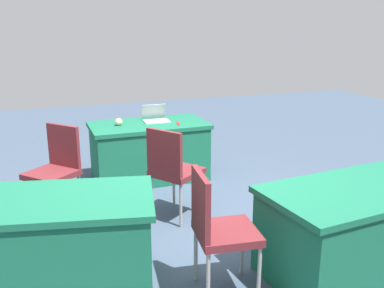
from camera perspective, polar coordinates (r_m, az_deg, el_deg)
The scene contains 10 objects.
ground_plane at distance 4.25m, azimuth 0.45°, elevation -12.08°, with size 14.40×14.40×0.00m, color #3D4C60.
table_foreground at distance 5.66m, azimuth -5.62°, elevation -0.91°, with size 1.48×0.81×0.73m.
table_mid_left at distance 3.93m, azimuth 22.51°, elevation -9.83°, with size 1.97×1.02×0.73m.
table_mid_right at distance 3.55m, azimuth -19.21°, elevation -12.28°, with size 1.84×1.15×0.73m.
chair_tucked_left at distance 4.74m, azimuth -17.33°, elevation -2.69°, with size 0.62×0.62×0.95m.
chair_tucked_right at distance 3.24m, azimuth 3.35°, elevation -10.52°, with size 0.49×0.49×0.96m.
chair_by_pillar at distance 4.42m, azimuth -2.56°, elevation -3.04°, with size 0.61×0.61×0.97m.
laptop_silver at distance 5.68m, azimuth -4.77°, elevation 3.40°, with size 0.32×0.30×0.21m.
yarn_ball at distance 5.49m, azimuth -9.55°, elevation 2.87°, with size 0.09×0.09×0.09m, color beige.
scissors_red at distance 5.52m, azimuth -1.81°, elevation 2.71°, with size 0.18×0.04×0.01m, color red.
Camera 1 is at (1.30, 3.53, 1.99)m, focal length 40.84 mm.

